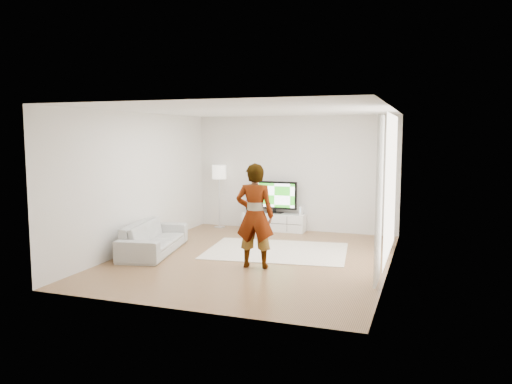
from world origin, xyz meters
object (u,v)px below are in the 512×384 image
(floor_lamp, at_px, (219,175))
(sofa, at_px, (154,237))
(rug, at_px, (277,251))
(television, at_px, (275,196))
(player, at_px, (255,216))
(media_console, at_px, (274,222))

(floor_lamp, bearing_deg, sofa, -93.12)
(rug, height_order, floor_lamp, floor_lamp)
(television, relative_size, floor_lamp, 0.71)
(player, height_order, floor_lamp, player)
(television, xyz_separation_m, player, (0.70, -3.45, 0.08))
(rug, distance_m, player, 1.63)
(television, height_order, sofa, television)
(rug, bearing_deg, media_console, 108.46)
(player, height_order, sofa, player)
(rug, bearing_deg, sofa, -158.28)
(floor_lamp, bearing_deg, media_console, 2.59)
(television, height_order, player, player)
(television, distance_m, sofa, 3.46)
(media_console, height_order, floor_lamp, floor_lamp)
(television, bearing_deg, floor_lamp, -176.32)
(player, distance_m, floor_lamp, 4.00)
(television, distance_m, player, 3.52)
(television, distance_m, rug, 2.38)
(television, xyz_separation_m, sofa, (-1.60, -3.02, -0.55))
(floor_lamp, bearing_deg, player, -57.50)
(rug, height_order, player, player)
(sofa, bearing_deg, player, -112.22)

